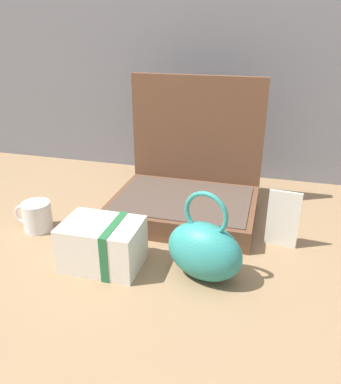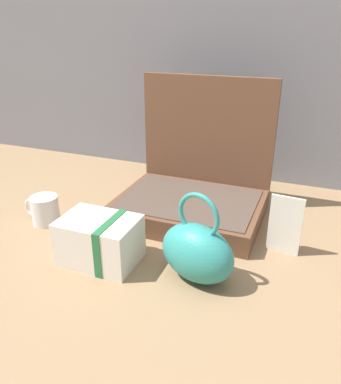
{
  "view_description": "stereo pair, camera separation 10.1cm",
  "coord_description": "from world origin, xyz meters",
  "px_view_note": "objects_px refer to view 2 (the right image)",
  "views": [
    {
      "loc": [
        0.24,
        -0.91,
        0.57
      ],
      "look_at": [
        0.0,
        -0.02,
        0.16
      ],
      "focal_mm": 35.77,
      "sensor_mm": 36.0,
      "label": 1
    },
    {
      "loc": [
        0.34,
        -0.88,
        0.57
      ],
      "look_at": [
        0.0,
        -0.02,
        0.16
      ],
      "focal_mm": 35.77,
      "sensor_mm": 36.0,
      "label": 2
    }
  ],
  "objects_px": {
    "info_card_left": "(285,225)",
    "teal_pouch_handbag": "(197,252)",
    "open_suitcase": "(195,186)",
    "cream_toiletry_bag": "(101,240)",
    "coffee_mug": "(45,210)"
  },
  "relations": [
    {
      "from": "info_card_left",
      "to": "teal_pouch_handbag",
      "type": "bearing_deg",
      "value": -127.39
    },
    {
      "from": "info_card_left",
      "to": "coffee_mug",
      "type": "bearing_deg",
      "value": -167.19
    },
    {
      "from": "open_suitcase",
      "to": "info_card_left",
      "type": "bearing_deg",
      "value": -25.89
    },
    {
      "from": "coffee_mug",
      "to": "info_card_left",
      "type": "xyz_separation_m",
      "value": [
        0.7,
        0.1,
        0.04
      ]
    },
    {
      "from": "open_suitcase",
      "to": "cream_toiletry_bag",
      "type": "relative_size",
      "value": 2.27
    },
    {
      "from": "open_suitcase",
      "to": "teal_pouch_handbag",
      "type": "relative_size",
      "value": 1.95
    },
    {
      "from": "teal_pouch_handbag",
      "to": "cream_toiletry_bag",
      "type": "bearing_deg",
      "value": -176.16
    },
    {
      "from": "open_suitcase",
      "to": "cream_toiletry_bag",
      "type": "height_order",
      "value": "open_suitcase"
    },
    {
      "from": "cream_toiletry_bag",
      "to": "info_card_left",
      "type": "height_order",
      "value": "info_card_left"
    },
    {
      "from": "teal_pouch_handbag",
      "to": "coffee_mug",
      "type": "height_order",
      "value": "teal_pouch_handbag"
    },
    {
      "from": "cream_toiletry_bag",
      "to": "teal_pouch_handbag",
      "type": "bearing_deg",
      "value": 3.84
    },
    {
      "from": "open_suitcase",
      "to": "coffee_mug",
      "type": "relative_size",
      "value": 3.73
    },
    {
      "from": "teal_pouch_handbag",
      "to": "coffee_mug",
      "type": "xyz_separation_m",
      "value": [
        -0.52,
        0.1,
        -0.03
      ]
    },
    {
      "from": "open_suitcase",
      "to": "teal_pouch_handbag",
      "type": "bearing_deg",
      "value": -70.82
    },
    {
      "from": "open_suitcase",
      "to": "cream_toiletry_bag",
      "type": "bearing_deg",
      "value": -110.62
    }
  ]
}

